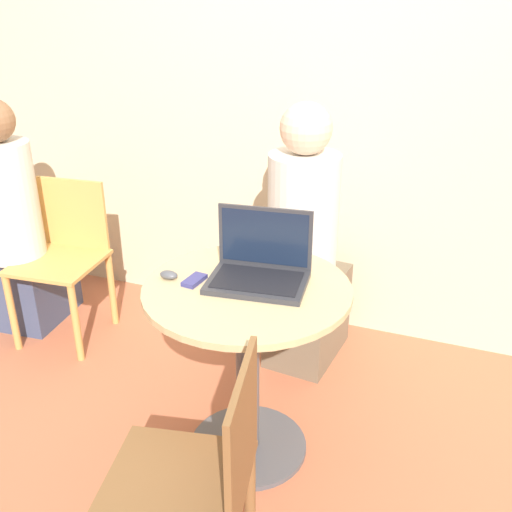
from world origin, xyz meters
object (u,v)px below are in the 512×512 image
at_px(laptop, 260,267).
at_px(cell_phone, 194,280).
at_px(person_seated, 305,260).
at_px(chair_empty, 198,486).

relative_size(laptop, cell_phone, 3.52).
bearing_deg(laptop, person_seated, 90.29).
relative_size(cell_phone, person_seated, 0.08).
distance_m(laptop, chair_empty, 0.78).
relative_size(laptop, person_seated, 0.29).
distance_m(chair_empty, person_seated, 1.30).
relative_size(cell_phone, chair_empty, 0.13).
xyz_separation_m(cell_phone, person_seated, (0.21, 0.70, -0.20)).
relative_size(laptop, chair_empty, 0.45).
xyz_separation_m(chair_empty, person_seated, (-0.08, 1.30, 0.11)).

